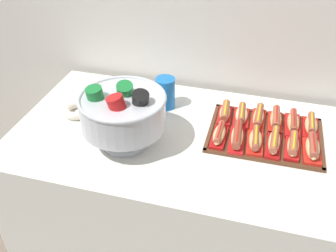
{
  "coord_description": "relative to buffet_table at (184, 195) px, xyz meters",
  "views": [
    {
      "loc": [
        0.28,
        -1.29,
        1.78
      ],
      "look_at": [
        -0.08,
        -0.01,
        0.82
      ],
      "focal_mm": 40.87,
      "sensor_mm": 36.0,
      "label": 1
    }
  ],
  "objects": [
    {
      "name": "serving_tray",
      "position": [
        0.33,
        0.09,
        0.37
      ],
      "size": [
        0.48,
        0.36,
        0.01
      ],
      "color": "#56331E",
      "rests_on": "buffet_table"
    },
    {
      "name": "buffet_table",
      "position": [
        0.0,
        0.0,
        0.0
      ],
      "size": [
        1.52,
        0.83,
        0.78
      ],
      "color": "white",
      "rests_on": "ground_plane"
    },
    {
      "name": "hot_dog_6",
      "position": [
        0.14,
        0.17,
        0.4
      ],
      "size": [
        0.07,
        0.16,
        0.06
      ],
      "color": "red",
      "rests_on": "serving_tray"
    },
    {
      "name": "cup_stack",
      "position": [
        -0.15,
        0.2,
        0.44
      ],
      "size": [
        0.09,
        0.09,
        0.15
      ],
      "color": "blue",
      "rests_on": "buffet_table"
    },
    {
      "name": "hot_dog_8",
      "position": [
        0.29,
        0.17,
        0.4
      ],
      "size": [
        0.06,
        0.18,
        0.06
      ],
      "color": "red",
      "rests_on": "serving_tray"
    },
    {
      "name": "hot_dog_11",
      "position": [
        0.52,
        0.17,
        0.4
      ],
      "size": [
        0.07,
        0.16,
        0.06
      ],
      "color": "#B21414",
      "rests_on": "serving_tray"
    },
    {
      "name": "hot_dog_2",
      "position": [
        0.29,
        0.0,
        0.4
      ],
      "size": [
        0.07,
        0.17,
        0.06
      ],
      "color": "red",
      "rests_on": "serving_tray"
    },
    {
      "name": "hot_dog_10",
      "position": [
        0.44,
        0.17,
        0.4
      ],
      "size": [
        0.07,
        0.18,
        0.06
      ],
      "color": "red",
      "rests_on": "serving_tray"
    },
    {
      "name": "hot_dog_7",
      "position": [
        0.22,
        0.17,
        0.4
      ],
      "size": [
        0.08,
        0.16,
        0.06
      ],
      "color": "red",
      "rests_on": "serving_tray"
    },
    {
      "name": "hot_dog_5",
      "position": [
        0.52,
        0.01,
        0.4
      ],
      "size": [
        0.07,
        0.17,
        0.06
      ],
      "color": "red",
      "rests_on": "serving_tray"
    },
    {
      "name": "hot_dog_4",
      "position": [
        0.44,
        0.01,
        0.4
      ],
      "size": [
        0.06,
        0.16,
        0.06
      ],
      "color": "red",
      "rests_on": "serving_tray"
    },
    {
      "name": "hot_dog_1",
      "position": [
        0.22,
        0.0,
        0.41
      ],
      "size": [
        0.07,
        0.19,
        0.06
      ],
      "color": "red",
      "rests_on": "serving_tray"
    },
    {
      "name": "hot_dog_9",
      "position": [
        0.37,
        0.17,
        0.41
      ],
      "size": [
        0.07,
        0.17,
        0.06
      ],
      "color": "red",
      "rests_on": "serving_tray"
    },
    {
      "name": "donut",
      "position": [
        -0.53,
        0.03,
        0.39
      ],
      "size": [
        0.14,
        0.14,
        0.04
      ],
      "color": "silver",
      "rests_on": "buffet_table"
    },
    {
      "name": "hot_dog_3",
      "position": [
        0.37,
        0.01,
        0.4
      ],
      "size": [
        0.06,
        0.18,
        0.06
      ],
      "color": "#B21414",
      "rests_on": "serving_tray"
    },
    {
      "name": "hot_dog_0",
      "position": [
        0.14,
        0.0,
        0.4
      ],
      "size": [
        0.06,
        0.16,
        0.06
      ],
      "color": "#B21414",
      "rests_on": "serving_tray"
    },
    {
      "name": "ground_plane",
      "position": [
        0.0,
        0.0,
        -0.41
      ],
      "size": [
        10.0,
        10.0,
        0.0
      ],
      "primitive_type": "plane",
      "color": "#7A6B5B"
    },
    {
      "name": "punch_bowl",
      "position": [
        -0.24,
        -0.12,
        0.53
      ],
      "size": [
        0.35,
        0.35,
        0.28
      ],
      "color": "silver",
      "rests_on": "buffet_table"
    }
  ]
}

